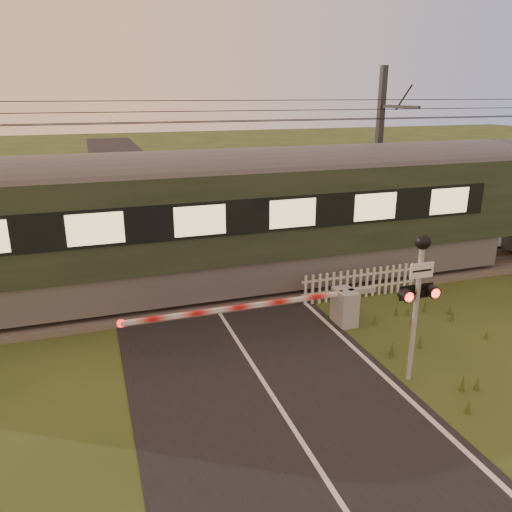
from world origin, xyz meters
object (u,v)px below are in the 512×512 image
object	(u,v)px
boom_gate	(332,306)
catenary_mast	(378,160)
train	(494,198)
crossing_signal	(419,283)
picket_fence	(360,283)

from	to	relation	value
boom_gate	catenary_mast	xyz separation A→B (m)	(4.73, 5.67, 3.21)
catenary_mast	boom_gate	bearing A→B (deg)	-129.84
train	crossing_signal	world-z (taller)	train
picket_fence	catenary_mast	distance (m)	6.04
picket_fence	catenary_mast	xyz separation A→B (m)	(2.94, 4.12, 3.30)
boom_gate	catenary_mast	size ratio (longest dim) A/B	0.98
picket_fence	catenary_mast	bearing A→B (deg)	54.47
catenary_mast	picket_fence	bearing A→B (deg)	-125.53
train	crossing_signal	size ratio (longest dim) A/B	13.37
boom_gate	picket_fence	size ratio (longest dim) A/B	1.77
boom_gate	crossing_signal	xyz separation A→B (m)	(0.41, -3.10, 1.81)
crossing_signal	catenary_mast	size ratio (longest dim) A/B	0.48
picket_fence	crossing_signal	bearing A→B (deg)	-106.50
catenary_mast	train	bearing A→B (deg)	-30.08
crossing_signal	picket_fence	bearing A→B (deg)	73.50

